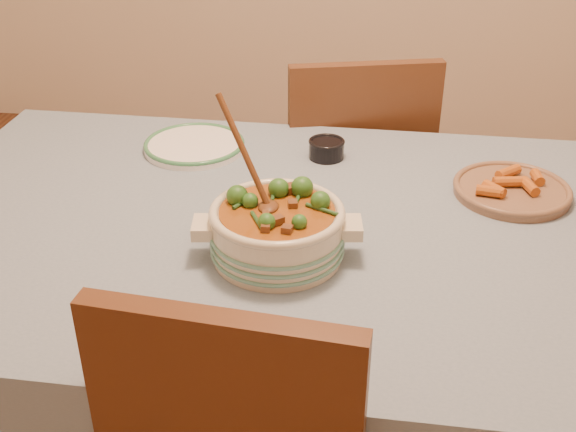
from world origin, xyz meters
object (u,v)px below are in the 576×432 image
(stew_casserole, at_px, (277,227))
(chair_far, at_px, (353,176))
(fried_plate, at_px, (512,188))
(condiment_bowl, at_px, (327,148))
(dining_table, at_px, (278,258))
(white_plate, at_px, (194,145))

(stew_casserole, xyz_separation_m, chair_far, (0.11, 0.83, -0.30))
(fried_plate, xyz_separation_m, chair_far, (-0.39, 0.50, -0.25))
(condiment_bowl, height_order, fried_plate, condiment_bowl)
(dining_table, height_order, chair_far, chair_far)
(white_plate, distance_m, chair_far, 0.59)
(condiment_bowl, xyz_separation_m, fried_plate, (0.44, -0.14, -0.01))
(condiment_bowl, bearing_deg, fried_plate, -17.23)
(stew_casserole, distance_m, white_plate, 0.56)
(stew_casserole, height_order, chair_far, stew_casserole)
(stew_casserole, distance_m, fried_plate, 0.60)
(condiment_bowl, height_order, chair_far, chair_far)
(white_plate, height_order, fried_plate, fried_plate)
(white_plate, bearing_deg, stew_casserole, -57.94)
(fried_plate, relative_size, chair_far, 0.34)
(stew_casserole, height_order, fried_plate, stew_casserole)
(chair_far, bearing_deg, condiment_bowl, 66.17)
(stew_casserole, height_order, white_plate, stew_casserole)
(white_plate, xyz_separation_m, chair_far, (0.40, 0.36, -0.24))
(condiment_bowl, bearing_deg, chair_far, 81.53)
(dining_table, xyz_separation_m, white_plate, (-0.27, 0.34, 0.10))
(dining_table, bearing_deg, chair_far, 79.82)
(dining_table, bearing_deg, fried_plate, 21.50)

